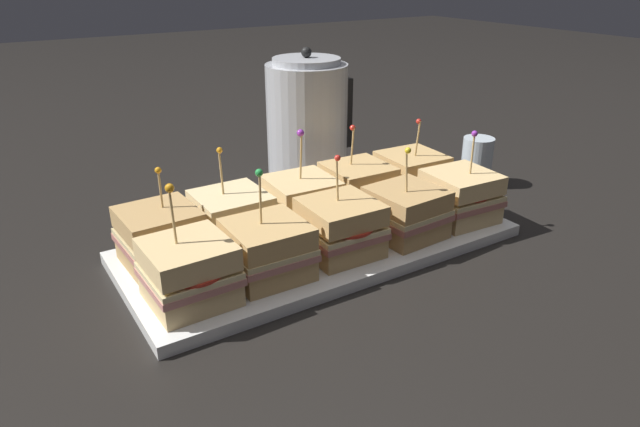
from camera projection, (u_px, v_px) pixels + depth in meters
ground_plane at (320, 248)px, 0.90m from camera, size 6.00×6.00×0.00m
serving_platter at (320, 243)px, 0.90m from camera, size 0.61×0.27×0.02m
sandwich_front_far_left at (189, 272)px, 0.72m from camera, size 0.11×0.11×0.16m
sandwich_front_left at (267, 249)px, 0.78m from camera, size 0.11×0.11×0.15m
sandwich_front_center at (342, 227)px, 0.84m from camera, size 0.11×0.11×0.15m
sandwich_front_right at (406, 212)px, 0.89m from camera, size 0.11×0.11×0.15m
sandwich_front_far_right at (460, 196)px, 0.95m from camera, size 0.11×0.11×0.15m
sandwich_back_far_left at (160, 237)px, 0.81m from camera, size 0.11×0.11×0.14m
sandwich_back_left at (232, 219)px, 0.86m from camera, size 0.11×0.11×0.15m
sandwich_back_center at (300, 203)px, 0.92m from camera, size 0.11×0.11×0.16m
sandwich_back_right at (358, 188)px, 0.98m from camera, size 0.11×0.11×0.15m
sandwich_back_far_right at (411, 176)px, 1.04m from camera, size 0.11×0.11×0.15m
kettle_steel at (307, 123)px, 1.13m from camera, size 0.18×0.16×0.27m
drinking_glass at (477, 162)px, 1.14m from camera, size 0.06×0.06×0.10m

